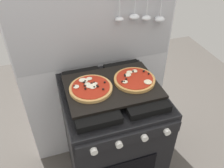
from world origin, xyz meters
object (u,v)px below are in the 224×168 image
at_px(baking_tray, 112,86).
at_px(pizza_left, 91,88).
at_px(pizza_right, 134,79).
at_px(stove, 112,137).

distance_m(baking_tray, pizza_left, 0.13).
relative_size(pizza_left, pizza_right, 1.00).
bearing_deg(pizza_left, pizza_right, 0.18).
relative_size(stove, pizza_left, 3.65).
bearing_deg(stove, pizza_left, 179.39).
relative_size(stove, pizza_right, 3.65).
bearing_deg(pizza_left, stove, -0.61).
bearing_deg(baking_tray, pizza_left, -179.88).
bearing_deg(pizza_right, stove, -179.10).
bearing_deg(baking_tray, stove, -90.00).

